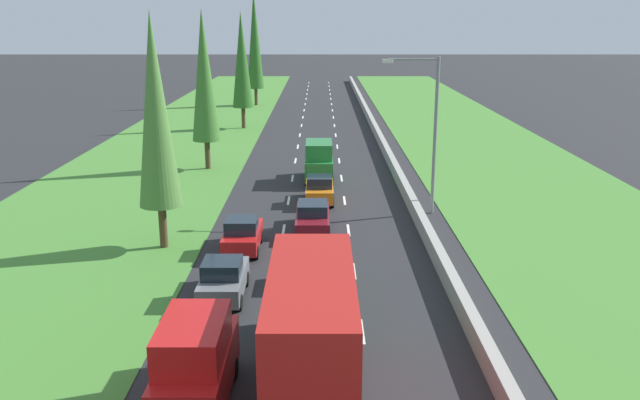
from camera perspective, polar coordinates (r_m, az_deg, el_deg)
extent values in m
plane|color=#28282B|center=(62.12, -0.46, 5.11)|extent=(300.00, 300.00, 0.00)
cube|color=#478433|center=(63.43, -12.01, 5.00)|extent=(14.00, 140.00, 0.04)
cube|color=#478433|center=(63.70, 12.61, 5.01)|extent=(14.00, 140.00, 0.04)
cube|color=#9E9B93|center=(62.29, 4.81, 5.48)|extent=(0.44, 120.00, 0.85)
cube|color=white|center=(24.81, -4.87, -11.17)|extent=(0.14, 2.00, 0.01)
cube|color=white|center=(30.29, -3.99, -6.10)|extent=(0.14, 2.00, 0.01)
cube|color=white|center=(35.93, -3.39, -2.59)|extent=(0.14, 2.00, 0.01)
cube|color=white|center=(41.67, -2.96, -0.05)|extent=(0.14, 2.00, 0.01)
cube|color=white|center=(47.47, -2.63, 1.88)|extent=(0.14, 2.00, 0.01)
cube|color=white|center=(53.32, -2.38, 3.38)|extent=(0.14, 2.00, 0.01)
cube|color=white|center=(59.20, -2.17, 4.59)|extent=(0.14, 2.00, 0.01)
cube|color=white|center=(65.10, -2.00, 5.58)|extent=(0.14, 2.00, 0.01)
cube|color=white|center=(71.02, -1.86, 6.40)|extent=(0.14, 2.00, 0.01)
cube|color=white|center=(76.95, -1.74, 7.10)|extent=(0.14, 2.00, 0.01)
cube|color=white|center=(82.89, -1.64, 7.69)|extent=(0.14, 2.00, 0.01)
cube|color=white|center=(88.84, -1.55, 8.21)|extent=(0.14, 2.00, 0.01)
cube|color=white|center=(94.79, -1.47, 8.66)|extent=(0.14, 2.00, 0.01)
cube|color=white|center=(100.75, -1.40, 9.06)|extent=(0.14, 2.00, 0.01)
cube|color=white|center=(106.72, -1.34, 9.42)|extent=(0.14, 2.00, 0.01)
cube|color=white|center=(112.69, -1.28, 9.73)|extent=(0.14, 2.00, 0.01)
cube|color=white|center=(118.66, -1.23, 10.02)|extent=(0.14, 2.00, 0.01)
cube|color=white|center=(24.78, 3.38, -11.17)|extent=(0.14, 2.00, 0.01)
cube|color=white|center=(30.26, 2.67, -6.09)|extent=(0.14, 2.00, 0.01)
cube|color=white|center=(35.91, 2.20, -2.59)|extent=(0.14, 2.00, 0.01)
cube|color=white|center=(41.65, 1.86, -0.04)|extent=(0.14, 2.00, 0.01)
cube|color=white|center=(47.46, 1.60, 1.88)|extent=(0.14, 2.00, 0.01)
cube|color=white|center=(53.31, 1.39, 3.39)|extent=(0.14, 2.00, 0.01)
cube|color=white|center=(59.19, 1.23, 4.59)|extent=(0.14, 2.00, 0.01)
cube|color=white|center=(65.09, 1.10, 5.58)|extent=(0.14, 2.00, 0.01)
cube|color=white|center=(71.01, 0.98, 6.40)|extent=(0.14, 2.00, 0.01)
cube|color=white|center=(76.94, 0.89, 7.10)|extent=(0.14, 2.00, 0.01)
cube|color=white|center=(82.88, 0.81, 7.70)|extent=(0.14, 2.00, 0.01)
cube|color=white|center=(88.83, 0.74, 8.22)|extent=(0.14, 2.00, 0.01)
cube|color=white|center=(94.78, 0.67, 8.67)|extent=(0.14, 2.00, 0.01)
cube|color=white|center=(100.74, 0.62, 9.07)|extent=(0.14, 2.00, 0.01)
cube|color=white|center=(106.71, 0.57, 9.42)|extent=(0.14, 2.00, 0.01)
cube|color=white|center=(112.68, 0.53, 9.74)|extent=(0.14, 2.00, 0.01)
cube|color=white|center=(118.65, 0.49, 10.02)|extent=(0.14, 2.00, 0.01)
cube|color=black|center=(21.14, -0.93, -14.33)|extent=(2.20, 9.40, 0.56)
cube|color=#237A33|center=(23.71, -0.85, -6.78)|extent=(2.40, 2.20, 2.50)
cube|color=#B21E19|center=(19.26, -0.99, -10.96)|extent=(2.44, 7.20, 3.30)
cylinder|color=black|center=(24.22, -3.54, -11.01)|extent=(0.22, 0.64, 0.64)
cylinder|color=black|center=(24.20, 1.86, -11.02)|extent=(0.22, 0.64, 0.64)
cube|color=#237A33|center=(28.88, -0.22, -5.72)|extent=(1.76, 4.50, 0.72)
cube|color=#19232D|center=(28.50, -0.22, -4.59)|extent=(1.56, 1.90, 0.60)
cylinder|color=black|center=(30.32, -1.74, -5.41)|extent=(0.22, 0.64, 0.64)
cylinder|color=black|center=(30.32, 1.30, -5.40)|extent=(0.22, 0.64, 0.64)
cylinder|color=black|center=(27.73, -1.88, -7.45)|extent=(0.22, 0.64, 0.64)
cylinder|color=black|center=(27.73, 1.45, -7.45)|extent=(0.22, 0.64, 0.64)
cube|color=red|center=(20.45, -10.73, -14.36)|extent=(1.90, 4.90, 1.40)
cube|color=red|center=(19.60, -11.07, -11.61)|extent=(1.80, 3.10, 1.10)
cylinder|color=black|center=(22.25, -12.20, -13.90)|extent=(0.22, 0.64, 0.64)
cylinder|color=black|center=(21.97, -7.62, -14.08)|extent=(0.22, 0.64, 0.64)
cube|color=slate|center=(27.53, -8.50, -6.94)|extent=(1.68, 3.90, 0.76)
cube|color=#19232D|center=(27.00, -8.65, -5.80)|extent=(1.52, 1.60, 0.64)
cylinder|color=black|center=(28.90, -9.64, -6.70)|extent=(0.22, 0.64, 0.64)
cylinder|color=black|center=(28.69, -6.62, -6.75)|extent=(0.22, 0.64, 0.64)
cylinder|color=black|center=(26.70, -10.46, -8.64)|extent=(0.22, 0.64, 0.64)
cylinder|color=black|center=(26.48, -7.18, -8.71)|extent=(0.22, 0.64, 0.64)
cube|color=red|center=(32.81, -6.90, -3.17)|extent=(1.68, 3.90, 0.76)
cube|color=#19232D|center=(32.31, -6.99, -2.16)|extent=(1.52, 1.60, 0.64)
cylinder|color=black|center=(34.16, -7.92, -3.12)|extent=(0.22, 0.64, 0.64)
cylinder|color=black|center=(34.00, -5.37, -3.13)|extent=(0.22, 0.64, 0.64)
cylinder|color=black|center=(31.90, -8.48, -4.50)|extent=(0.22, 0.64, 0.64)
cylinder|color=black|center=(31.72, -5.75, -4.52)|extent=(0.22, 0.64, 0.64)
cube|color=maroon|center=(35.50, -0.88, -1.65)|extent=(1.76, 4.50, 0.72)
cube|color=#19232D|center=(35.17, -0.89, -0.69)|extent=(1.56, 1.90, 0.60)
cylinder|color=black|center=(36.96, -2.10, -1.55)|extent=(0.22, 0.64, 0.64)
cylinder|color=black|center=(36.94, 0.38, -1.55)|extent=(0.22, 0.64, 0.64)
cylinder|color=black|center=(34.30, -2.24, -2.91)|extent=(0.22, 0.64, 0.64)
cylinder|color=black|center=(34.28, 0.43, -2.91)|extent=(0.22, 0.64, 0.64)
cube|color=orange|center=(41.09, -0.30, 0.75)|extent=(1.68, 3.90, 0.76)
cube|color=#19232D|center=(40.62, -0.30, 1.60)|extent=(1.52, 1.60, 0.64)
cylinder|color=black|center=(42.36, -1.32, 0.66)|extent=(0.22, 0.64, 0.64)
cylinder|color=black|center=(42.36, 0.73, 0.67)|extent=(0.22, 0.64, 0.64)
cylinder|color=black|center=(40.03, -1.39, -0.21)|extent=(0.22, 0.64, 0.64)
cylinder|color=black|center=(40.02, 0.79, -0.21)|extent=(0.22, 0.64, 0.64)
cube|color=#237A33|center=(46.53, -0.35, 2.90)|extent=(1.90, 4.90, 1.40)
cube|color=#237A33|center=(45.98, -0.35, 4.34)|extent=(1.80, 3.10, 1.10)
cylinder|color=black|center=(48.17, -1.38, 2.47)|extent=(0.22, 0.64, 0.64)
cylinder|color=black|center=(48.17, 0.69, 2.47)|extent=(0.22, 0.64, 0.64)
cylinder|color=black|center=(45.21, -1.45, 1.61)|extent=(0.22, 0.64, 0.64)
cylinder|color=black|center=(45.21, 0.75, 1.61)|extent=(0.22, 0.64, 0.64)
cylinder|color=#4C3823|center=(33.79, -13.55, -2.24)|extent=(0.40, 0.40, 2.20)
cone|color=#4C7F38|center=(32.56, -14.18, 7.43)|extent=(2.09, 2.09, 9.27)
cylinder|color=#4C3823|center=(50.87, -9.87, 3.84)|extent=(0.40, 0.40, 2.20)
cone|color=#3D752D|center=(50.05, -10.18, 10.46)|extent=(2.09, 2.09, 9.58)
cylinder|color=#4C3823|center=(69.45, -6.84, 7.01)|extent=(0.40, 0.40, 2.20)
cone|color=#2D6623|center=(68.85, -6.99, 11.83)|extent=(2.09, 2.09, 9.51)
cylinder|color=#4C3823|center=(88.00, -5.77, 8.79)|extent=(0.41, 0.41, 2.20)
cone|color=#2D6623|center=(87.48, -5.90, 13.53)|extent=(2.16, 2.16, 12.34)
cylinder|color=gray|center=(38.54, 9.57, 5.34)|extent=(0.20, 0.20, 9.00)
cylinder|color=gray|center=(37.82, 7.73, 11.87)|extent=(2.80, 0.12, 0.12)
cube|color=silver|center=(37.66, 5.57, 11.77)|extent=(0.60, 0.28, 0.20)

